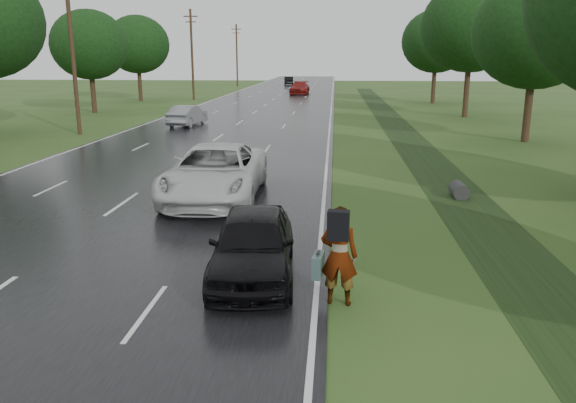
# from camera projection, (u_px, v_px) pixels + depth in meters

# --- Properties ---
(road) EXTENTS (14.00, 180.00, 0.04)m
(road) POSITION_uv_depth(u_px,v_px,m) (262.00, 108.00, 54.54)
(road) COLOR black
(road) RESTS_ON ground
(edge_stripe_east) EXTENTS (0.12, 180.00, 0.01)m
(edge_stripe_east) POSITION_uv_depth(u_px,v_px,m) (331.00, 108.00, 54.00)
(edge_stripe_east) COLOR silver
(edge_stripe_east) RESTS_ON road
(edge_stripe_west) EXTENTS (0.12, 180.00, 0.01)m
(edge_stripe_west) POSITION_uv_depth(u_px,v_px,m) (194.00, 107.00, 55.07)
(edge_stripe_west) COLOR silver
(edge_stripe_west) RESTS_ON road
(center_line) EXTENTS (0.12, 180.00, 0.01)m
(center_line) POSITION_uv_depth(u_px,v_px,m) (262.00, 107.00, 54.54)
(center_line) COLOR silver
(center_line) RESTS_ON road
(drainage_ditch) EXTENTS (2.20, 120.00, 0.56)m
(drainage_ditch) POSITION_uv_depth(u_px,v_px,m) (422.00, 155.00, 28.26)
(drainage_ditch) COLOR black
(drainage_ditch) RESTS_ON ground
(utility_pole_mid) EXTENTS (1.60, 0.26, 10.00)m
(utility_pole_mid) POSITION_uv_depth(u_px,v_px,m) (72.00, 51.00, 34.68)
(utility_pole_mid) COLOR #342215
(utility_pole_mid) RESTS_ON ground
(utility_pole_far) EXTENTS (1.60, 0.26, 10.00)m
(utility_pole_far) POSITION_uv_depth(u_px,v_px,m) (192.00, 53.00, 63.63)
(utility_pole_far) COLOR #342215
(utility_pole_far) RESTS_ON ground
(utility_pole_distant) EXTENTS (1.60, 0.26, 10.00)m
(utility_pole_distant) POSITION_uv_depth(u_px,v_px,m) (237.00, 54.00, 92.57)
(utility_pole_distant) COLOR #342215
(utility_pole_distant) RESTS_ON ground
(tree_east_c) EXTENTS (7.00, 7.00, 9.29)m
(tree_east_c) POSITION_uv_depth(u_px,v_px,m) (536.00, 33.00, 31.31)
(tree_east_c) COLOR #342215
(tree_east_c) RESTS_ON ground
(tree_east_d) EXTENTS (8.00, 8.00, 10.76)m
(tree_east_d) POSITION_uv_depth(u_px,v_px,m) (471.00, 27.00, 44.60)
(tree_east_d) COLOR #342215
(tree_east_d) RESTS_ON ground
(tree_east_f) EXTENTS (7.20, 7.20, 9.62)m
(tree_east_f) POSITION_uv_depth(u_px,v_px,m) (436.00, 41.00, 58.33)
(tree_east_f) COLOR #342215
(tree_east_f) RESTS_ON ground
(tree_west_d) EXTENTS (6.60, 6.60, 8.80)m
(tree_west_d) POSITION_uv_depth(u_px,v_px,m) (89.00, 45.00, 48.42)
(tree_west_d) COLOR #342215
(tree_west_d) RESTS_ON ground
(tree_west_f) EXTENTS (7.00, 7.00, 9.29)m
(tree_west_f) POSITION_uv_depth(u_px,v_px,m) (137.00, 44.00, 61.90)
(tree_west_f) COLOR #342215
(tree_west_f) RESTS_ON ground
(pedestrian) EXTENTS (0.94, 0.89, 2.03)m
(pedestrian) POSITION_uv_depth(u_px,v_px,m) (338.00, 254.00, 11.06)
(pedestrian) COLOR #A5998C
(pedestrian) RESTS_ON ground
(white_pickup) EXTENTS (3.23, 6.72, 1.85)m
(white_pickup) POSITION_uv_depth(u_px,v_px,m) (215.00, 173.00, 19.29)
(white_pickup) COLOR silver
(white_pickup) RESTS_ON road
(dark_sedan) EXTENTS (2.13, 4.59, 1.52)m
(dark_sedan) POSITION_uv_depth(u_px,v_px,m) (253.00, 244.00, 12.44)
(dark_sedan) COLOR black
(dark_sedan) RESTS_ON road
(silver_sedan) EXTENTS (2.05, 4.55, 1.45)m
(silver_sedan) POSITION_uv_depth(u_px,v_px,m) (187.00, 115.00, 40.00)
(silver_sedan) COLOR gray
(silver_sedan) RESTS_ON road
(far_car_red) EXTENTS (2.51, 5.75, 1.65)m
(far_car_red) POSITION_uv_depth(u_px,v_px,m) (300.00, 88.00, 73.70)
(far_car_red) COLOR maroon
(far_car_red) RESTS_ON road
(far_car_dark) EXTENTS (1.89, 4.51, 1.45)m
(far_car_dark) POSITION_uv_depth(u_px,v_px,m) (289.00, 81.00, 98.05)
(far_car_dark) COLOR black
(far_car_dark) RESTS_ON road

